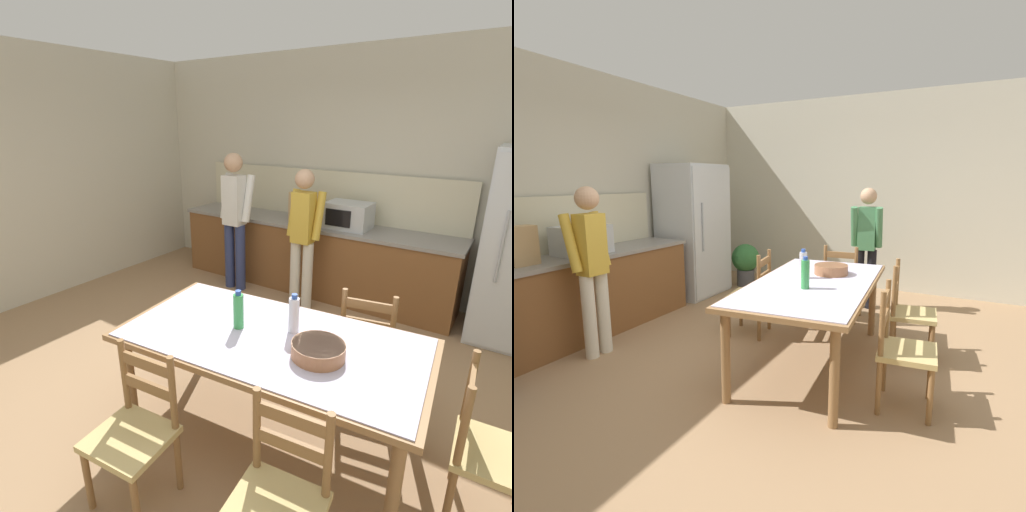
{
  "view_description": "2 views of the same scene",
  "coord_description": "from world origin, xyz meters",
  "views": [
    {
      "loc": [
        1.52,
        -2.13,
        2.1
      ],
      "look_at": [
        -0.19,
        0.37,
        1.06
      ],
      "focal_mm": 28.0,
      "sensor_mm": 36.0,
      "label": 1
    },
    {
      "loc": [
        -2.9,
        -1.45,
        1.65
      ],
      "look_at": [
        0.16,
        0.15,
        0.99
      ],
      "focal_mm": 28.0,
      "sensor_mm": 36.0,
      "label": 2
    }
  ],
  "objects": [
    {
      "name": "counter_splashback",
      "position": [
        -0.64,
        2.54,
        1.19
      ],
      "size": [
        3.52,
        0.03,
        0.6
      ],
      "primitive_type": "cube",
      "color": "beige",
      "rests_on": "kitchen_counter"
    },
    {
      "name": "chair_side_near_right",
      "position": [
        0.84,
        -0.96,
        0.44
      ],
      "size": [
        0.46,
        0.45,
        0.91
      ],
      "rotation": [
        0.0,
        0.0,
        0.12
      ],
      "color": "olive",
      "rests_on": "ground"
    },
    {
      "name": "ground_plane",
      "position": [
        0.0,
        0.0,
        0.0
      ],
      "size": [
        8.32,
        8.32,
        0.0
      ],
      "primitive_type": "plane",
      "color": "#9E7A56"
    },
    {
      "name": "bottle_off_centre",
      "position": [
        0.41,
        -0.07,
        0.89
      ],
      "size": [
        0.07,
        0.07,
        0.27
      ],
      "color": "silver",
      "rests_on": "dining_table"
    },
    {
      "name": "dining_table",
      "position": [
        0.32,
        -0.2,
        0.69
      ],
      "size": [
        2.07,
        1.2,
        0.77
      ],
      "rotation": [
        0.0,
        0.0,
        0.1
      ],
      "color": "olive",
      "rests_on": "ground"
    },
    {
      "name": "potted_plant",
      "position": [
        2.41,
        1.76,
        0.39
      ],
      "size": [
        0.44,
        0.44,
        0.67
      ],
      "color": "#4C4C51",
      "rests_on": "ground"
    },
    {
      "name": "microwave",
      "position": [
        -0.15,
        2.21,
        1.04
      ],
      "size": [
        0.5,
        0.39,
        0.3
      ],
      "color": "#B2B7BC",
      "rests_on": "kitchen_counter"
    },
    {
      "name": "chair_side_far_right",
      "position": [
        0.69,
        0.64,
        0.44
      ],
      "size": [
        0.49,
        0.47,
        0.91
      ],
      "rotation": [
        0.0,
        0.0,
        3.33
      ],
      "color": "olive",
      "rests_on": "ground"
    },
    {
      "name": "chair_head_end",
      "position": [
        1.6,
        -0.08,
        0.44
      ],
      "size": [
        0.42,
        0.44,
        0.91
      ],
      "rotation": [
        0.0,
        0.0,
        1.63
      ],
      "color": "olive",
      "rests_on": "ground"
    },
    {
      "name": "refrigerator",
      "position": [
        1.69,
        2.19,
        0.94
      ],
      "size": [
        0.89,
        0.73,
        1.88
      ],
      "color": "silver",
      "rests_on": "ground"
    },
    {
      "name": "person_by_table",
      "position": [
        2.15,
        -0.21,
        0.88
      ],
      "size": [
        0.29,
        0.41,
        1.56
      ],
      "rotation": [
        0.0,
        0.0,
        3.25
      ],
      "color": "black",
      "rests_on": "ground"
    },
    {
      "name": "paper_bag",
      "position": [
        -0.78,
        2.2,
        1.07
      ],
      "size": [
        0.24,
        0.16,
        0.36
      ],
      "primitive_type": "cube",
      "color": "tan",
      "rests_on": "kitchen_counter"
    },
    {
      "name": "bottle_near_centre",
      "position": [
        0.07,
        -0.23,
        0.89
      ],
      "size": [
        0.07,
        0.07,
        0.27
      ],
      "color": "green",
      "rests_on": "dining_table"
    },
    {
      "name": "person_at_counter",
      "position": [
        -0.46,
        1.69,
        0.9
      ],
      "size": [
        0.4,
        0.28,
        1.6
      ],
      "rotation": [
        0.0,
        0.0,
        1.57
      ],
      "color": "silver",
      "rests_on": "ground"
    },
    {
      "name": "serving_bowl",
      "position": [
        0.67,
        -0.25,
        0.82
      ],
      "size": [
        0.32,
        0.32,
        0.09
      ],
      "color": "#9E6642",
      "rests_on": "dining_table"
    },
    {
      "name": "kitchen_counter",
      "position": [
        -0.64,
        2.23,
        0.45
      ],
      "size": [
        3.56,
        0.66,
        0.89
      ],
      "color": "brown",
      "rests_on": "ground"
    },
    {
      "name": "wall_back",
      "position": [
        0.0,
        2.66,
        1.45
      ],
      "size": [
        6.52,
        0.12,
        2.9
      ],
      "primitive_type": "cube",
      "color": "beige",
      "rests_on": "ground"
    },
    {
      "name": "chair_side_near_left",
      "position": [
        -0.05,
        -1.04,
        0.44
      ],
      "size": [
        0.46,
        0.44,
        0.91
      ],
      "rotation": [
        0.0,
        0.0,
        0.1
      ],
      "color": "olive",
      "rests_on": "ground"
    },
    {
      "name": "wall_right",
      "position": [
        3.26,
        0.0,
        1.45
      ],
      "size": [
        0.12,
        5.2,
        2.9
      ],
      "primitive_type": "cube",
      "color": "beige",
      "rests_on": "ground"
    }
  ]
}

